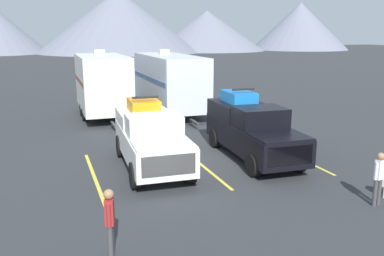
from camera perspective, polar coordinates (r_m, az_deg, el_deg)
ground_plane at (r=15.94m, az=0.51°, el=-4.52°), size 240.00×240.00×0.00m
pickup_truck_a at (r=14.92m, az=-5.87°, el=-1.20°), size 2.35×5.40×2.53m
pickup_truck_b at (r=16.28m, az=8.24°, el=0.05°), size 2.32×5.77×2.65m
lot_stripe_a at (r=14.52m, az=-13.53°, el=-6.69°), size 0.12×5.50×0.01m
lot_stripe_b at (r=15.42m, az=1.28°, el=-5.13°), size 0.12×5.50×0.01m
lot_stripe_c at (r=17.20m, az=13.69°, el=-3.55°), size 0.12×5.50×0.01m
camper_trailer_a at (r=24.22m, az=-12.46°, el=6.27°), size 2.67×7.25×3.89m
camper_trailer_b at (r=25.14m, az=-3.22°, el=6.74°), size 2.69×9.16×3.82m
person_a at (r=12.77m, az=24.74°, el=-6.06°), size 0.35×0.22×1.59m
person_b at (r=9.15m, az=-11.46°, el=-12.47°), size 0.25×0.35×1.63m
mountain_ridge at (r=103.79m, az=-20.40°, el=13.55°), size 151.33×42.58×16.45m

